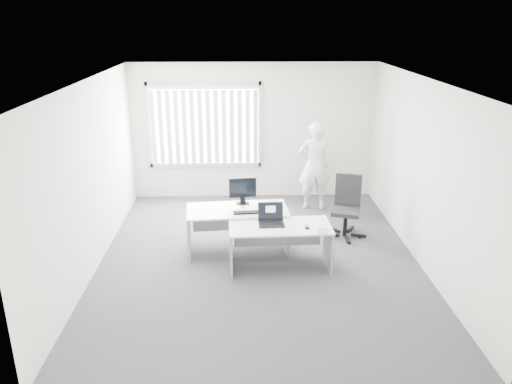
{
  "coord_description": "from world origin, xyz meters",
  "views": [
    {
      "loc": [
        -0.27,
        -7.1,
        3.67
      ],
      "look_at": [
        -0.04,
        0.15,
        1.09
      ],
      "focal_mm": 35.0,
      "sensor_mm": 36.0,
      "label": 1
    }
  ],
  "objects_px": {
    "laptop": "(271,216)",
    "monitor": "(243,191)",
    "desk_far": "(237,221)",
    "person": "(314,166)",
    "office_chair": "(346,217)",
    "desk_near": "(280,237)"
  },
  "relations": [
    {
      "from": "office_chair",
      "to": "laptop",
      "type": "relative_size",
      "value": 2.83
    },
    {
      "from": "desk_near",
      "to": "desk_far",
      "type": "xyz_separation_m",
      "value": [
        -0.64,
        0.6,
        0.03
      ]
    },
    {
      "from": "office_chair",
      "to": "desk_near",
      "type": "bearing_deg",
      "value": -120.6
    },
    {
      "from": "desk_far",
      "to": "person",
      "type": "distance_m",
      "value": 2.45
    },
    {
      "from": "office_chair",
      "to": "monitor",
      "type": "relative_size",
      "value": 2.42
    },
    {
      "from": "desk_near",
      "to": "desk_far",
      "type": "bearing_deg",
      "value": 135.13
    },
    {
      "from": "desk_near",
      "to": "desk_far",
      "type": "height_order",
      "value": "desk_far"
    },
    {
      "from": "laptop",
      "to": "office_chair",
      "type": "bearing_deg",
      "value": 37.46
    },
    {
      "from": "desk_near",
      "to": "person",
      "type": "distance_m",
      "value": 2.67
    },
    {
      "from": "desk_far",
      "to": "laptop",
      "type": "xyz_separation_m",
      "value": [
        0.52,
        -0.57,
        0.31
      ]
    },
    {
      "from": "desk_far",
      "to": "monitor",
      "type": "bearing_deg",
      "value": 64.04
    },
    {
      "from": "office_chair",
      "to": "laptop",
      "type": "distance_m",
      "value": 1.84
    },
    {
      "from": "desk_near",
      "to": "person",
      "type": "relative_size",
      "value": 0.88
    },
    {
      "from": "laptop",
      "to": "desk_near",
      "type": "bearing_deg",
      "value": -14.95
    },
    {
      "from": "person",
      "to": "desk_far",
      "type": "bearing_deg",
      "value": 51.08
    },
    {
      "from": "desk_near",
      "to": "desk_far",
      "type": "relative_size",
      "value": 0.93
    },
    {
      "from": "desk_far",
      "to": "monitor",
      "type": "height_order",
      "value": "monitor"
    },
    {
      "from": "person",
      "to": "desk_near",
      "type": "bearing_deg",
      "value": 70.52
    },
    {
      "from": "laptop",
      "to": "monitor",
      "type": "relative_size",
      "value": 0.85
    },
    {
      "from": "laptop",
      "to": "desk_far",
      "type": "bearing_deg",
      "value": 130.55
    },
    {
      "from": "desk_near",
      "to": "monitor",
      "type": "height_order",
      "value": "monitor"
    },
    {
      "from": "laptop",
      "to": "monitor",
      "type": "height_order",
      "value": "monitor"
    }
  ]
}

